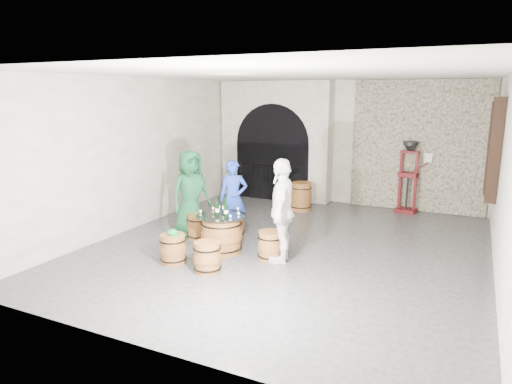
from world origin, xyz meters
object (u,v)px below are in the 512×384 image
at_px(barrel_stool_near_left, 173,249).
at_px(wine_bottle_left, 217,209).
at_px(wine_bottle_center, 226,210).
at_px(barrel_stool_left, 198,226).
at_px(wine_bottle_right, 224,206).
at_px(barrel_stool_right, 271,246).
at_px(barrel_stool_far, 233,224).
at_px(barrel_table, 222,234).
at_px(side_barrel, 301,196).
at_px(corking_press, 409,172).
at_px(barrel_stool_near_right, 207,257).
at_px(person_green, 191,193).
at_px(person_white, 282,211).
at_px(person_blue, 233,198).

distance_m(barrel_stool_near_left, wine_bottle_left, 1.06).
bearing_deg(wine_bottle_center, barrel_stool_left, 149.19).
xyz_separation_m(barrel_stool_near_left, wine_bottle_right, (0.44, 1.02, 0.58)).
height_order(barrel_stool_near_left, wine_bottle_right, wine_bottle_right).
bearing_deg(wine_bottle_center, barrel_stool_right, 9.59).
height_order(barrel_stool_left, barrel_stool_far, same).
relative_size(barrel_table, side_barrel, 1.29).
distance_m(wine_bottle_left, corking_press, 5.27).
xyz_separation_m(barrel_stool_far, barrel_stool_near_right, (0.53, -1.85, 0.00)).
relative_size(barrel_stool_right, person_green, 0.29).
height_order(barrel_table, wine_bottle_center, wine_bottle_center).
height_order(barrel_table, barrel_stool_near_left, barrel_table).
bearing_deg(side_barrel, barrel_stool_right, -78.43).
relative_size(wine_bottle_left, corking_press, 0.19).
xyz_separation_m(barrel_stool_far, wine_bottle_right, (0.22, -0.73, 0.58)).
xyz_separation_m(barrel_stool_far, barrel_stool_right, (1.22, -0.87, 0.00)).
height_order(barrel_stool_right, person_white, person_white).
bearing_deg(person_green, barrel_stool_right, -82.71).
relative_size(wine_bottle_center, side_barrel, 0.46).
height_order(barrel_stool_right, wine_bottle_right, wine_bottle_right).
bearing_deg(person_white, wine_bottle_right, -109.88).
xyz_separation_m(person_green, wine_bottle_right, (1.05, -0.47, -0.04)).
bearing_deg(wine_bottle_left, person_blue, 102.63).
relative_size(barrel_stool_near_right, wine_bottle_left, 1.57).
height_order(barrel_stool_near_right, person_green, person_green).
distance_m(side_barrel, corking_press, 2.65).
distance_m(barrel_stool_right, person_white, 0.68).
relative_size(person_green, corking_press, 1.01).
bearing_deg(side_barrel, wine_bottle_center, -91.51).
xyz_separation_m(barrel_stool_far, wine_bottle_left, (0.22, -0.98, 0.58)).
bearing_deg(wine_bottle_right, barrel_table, -76.42).
height_order(person_green, wine_bottle_center, person_green).
height_order(barrel_table, person_white, person_white).
height_order(wine_bottle_right, corking_press, corking_press).
xyz_separation_m(barrel_stool_left, barrel_stool_near_right, (1.08, -1.42, 0.00)).
height_order(barrel_table, barrel_stool_right, barrel_table).
distance_m(barrel_stool_near_left, wine_bottle_center, 1.14).
distance_m(barrel_stool_right, wine_bottle_left, 1.17).
height_order(barrel_stool_near_left, side_barrel, side_barrel).
bearing_deg(barrel_stool_near_right, barrel_stool_far, 105.93).
height_order(barrel_stool_near_right, wine_bottle_center, wine_bottle_center).
xyz_separation_m(barrel_stool_near_right, barrel_stool_near_left, (-0.75, 0.10, 0.00)).
distance_m(barrel_stool_near_right, corking_press, 5.95).
bearing_deg(barrel_stool_right, person_blue, 143.49).
relative_size(barrel_stool_far, barrel_stool_near_right, 1.00).
distance_m(barrel_table, barrel_stool_near_left, 0.96).
distance_m(barrel_stool_far, corking_press, 4.65).
bearing_deg(corking_press, wine_bottle_right, -112.89).
xyz_separation_m(barrel_stool_left, barrel_stool_far, (0.56, 0.43, 0.00)).
bearing_deg(barrel_stool_near_right, person_white, 47.69).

